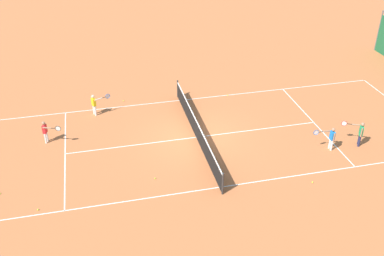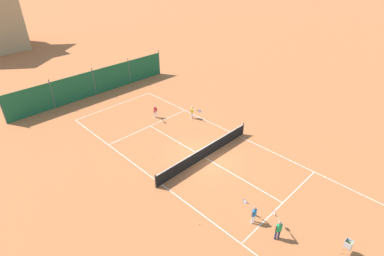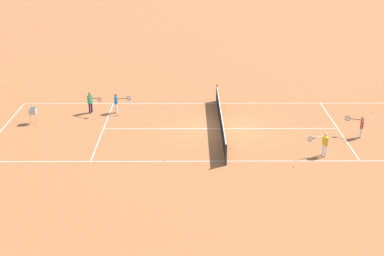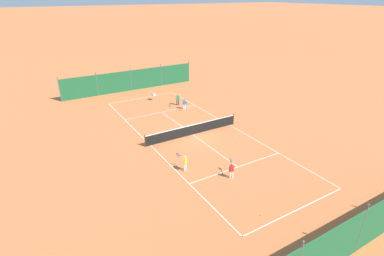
% 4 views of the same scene
% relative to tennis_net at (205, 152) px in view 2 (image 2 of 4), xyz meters
% --- Properties ---
extents(ground_plane, '(600.00, 600.00, 0.00)m').
position_rel_tennis_net_xyz_m(ground_plane, '(0.00, 0.00, -0.50)').
color(ground_plane, '#BC6638').
extents(court_line_markings, '(8.25, 23.85, 0.01)m').
position_rel_tennis_net_xyz_m(court_line_markings, '(0.00, 0.00, -0.50)').
color(court_line_markings, white).
rests_on(court_line_markings, ground).
extents(tennis_net, '(9.18, 0.08, 1.06)m').
position_rel_tennis_net_xyz_m(tennis_net, '(0.00, 0.00, 0.00)').
color(tennis_net, '#2D2D2D').
rests_on(tennis_net, ground).
extents(windscreen_fence_far, '(17.28, 0.08, 2.90)m').
position_rel_tennis_net_xyz_m(windscreen_fence_far, '(-0.00, 15.50, 0.81)').
color(windscreen_fence_far, '#1E6038').
rests_on(windscreen_fence_far, ground).
extents(player_near_service, '(0.42, 1.04, 1.20)m').
position_rel_tennis_net_xyz_m(player_near_service, '(3.52, 4.77, 0.20)').
color(player_near_service, white).
rests_on(player_near_service, ground).
extents(player_far_service, '(0.64, 0.91, 1.16)m').
position_rel_tennis_net_xyz_m(player_far_service, '(1.24, 7.22, 0.18)').
color(player_far_service, white).
rests_on(player_far_service, ground).
extents(player_near_baseline, '(0.81, 0.91, 1.27)m').
position_rel_tennis_net_xyz_m(player_near_baseline, '(-2.49, -7.47, 0.24)').
color(player_near_baseline, '#23284C').
rests_on(player_near_baseline, ground).
extents(player_far_baseline, '(0.41, 0.99, 1.18)m').
position_rel_tennis_net_xyz_m(player_far_baseline, '(-2.51, -5.94, 0.19)').
color(player_far_baseline, white).
rests_on(player_far_baseline, ground).
extents(tennis_ball_alley_left, '(0.07, 0.07, 0.07)m').
position_rel_tennis_net_xyz_m(tennis_ball_alley_left, '(-2.90, 2.57, -0.47)').
color(tennis_ball_alley_left, '#CCE033').
rests_on(tennis_ball_alley_left, ground).
extents(tennis_ball_by_net_left, '(0.07, 0.07, 0.07)m').
position_rel_tennis_net_xyz_m(tennis_ball_by_net_left, '(4.74, 3.14, -0.47)').
color(tennis_ball_by_net_left, '#CCE033').
rests_on(tennis_ball_by_net_left, ground).
extents(tennis_ball_service_box, '(0.07, 0.07, 0.07)m').
position_rel_tennis_net_xyz_m(tennis_ball_service_box, '(-2.42, 9.03, -0.47)').
color(tennis_ball_service_box, '#CCE033').
rests_on(tennis_ball_service_box, ground).
extents(tennis_ball_alley_right, '(0.07, 0.07, 0.07)m').
position_rel_tennis_net_xyz_m(tennis_ball_alley_right, '(-4.73, -3.99, -0.47)').
color(tennis_ball_alley_right, '#CCE033').
rests_on(tennis_ball_alley_right, ground).
extents(tennis_ball_by_net_right, '(0.07, 0.07, 0.07)m').
position_rel_tennis_net_xyz_m(tennis_ball_by_net_right, '(2.14, 11.21, -0.47)').
color(tennis_ball_by_net_right, '#CCE033').
rests_on(tennis_ball_by_net_right, ground).
extents(tennis_ball_mid_court, '(0.07, 0.07, 0.07)m').
position_rel_tennis_net_xyz_m(tennis_ball_mid_court, '(-3.83, 7.43, -0.47)').
color(tennis_ball_mid_court, '#CCE033').
rests_on(tennis_ball_mid_court, ground).
extents(tennis_ball_far_corner, '(0.07, 0.07, 0.07)m').
position_rel_tennis_net_xyz_m(tennis_ball_far_corner, '(4.02, -2.89, -0.47)').
color(tennis_ball_far_corner, '#CCE033').
rests_on(tennis_ball_far_corner, ground).
extents(ball_hopper, '(0.36, 0.36, 0.89)m').
position_rel_tennis_net_xyz_m(ball_hopper, '(-0.87, -10.41, 0.16)').
color(ball_hopper, '#B7B7BC').
rests_on(ball_hopper, ground).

